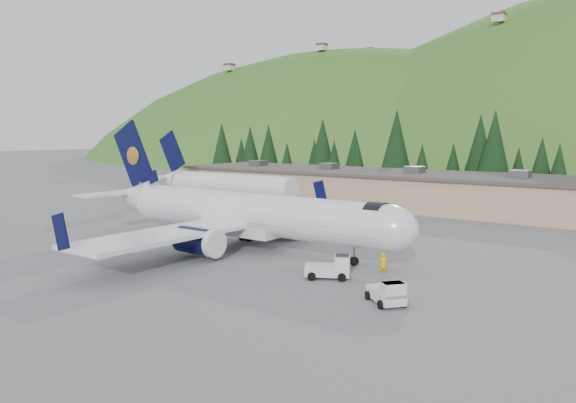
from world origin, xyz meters
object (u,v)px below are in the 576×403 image
Objects in this scene: terminal_building at (384,188)px; ramp_worker at (383,264)px; baggage_tug_a at (332,268)px; baggage_tug_b at (388,293)px; airliner at (242,214)px; second_airliner at (218,184)px.

terminal_building reaches higher than ramp_worker.
baggage_tug_b is at bearing -57.58° from baggage_tug_a.
airliner is at bearing 131.32° from baggage_tug_a.
terminal_building is 44.36m from ramp_worker.
baggage_tug_b is at bearing 90.41° from ramp_worker.
second_airliner reaches higher than baggage_tug_a.
terminal_building is (-23.41, 46.20, 1.88)m from baggage_tug_b.
baggage_tug_b is (6.45, -3.52, -0.07)m from baggage_tug_a.
airliner reaches higher than baggage_tug_b.
baggage_tug_a is (13.05, -4.68, -2.52)m from airliner.
airliner reaches higher than second_airliner.
baggage_tug_a is 0.05× the size of terminal_building.
ramp_worker is (2.84, 3.02, 0.11)m from baggage_tug_a.
terminal_building is (19.91, 16.00, -0.70)m from second_airliner.
terminal_building is at bearing 82.73° from baggage_tug_a.
airliner is 0.53× the size of terminal_building.
airliner is 14.09m from baggage_tug_a.
baggage_tug_b is (19.50, -8.20, -2.59)m from airliner.
baggage_tug_a is 45.96m from terminal_building.
terminal_building reaches higher than baggage_tug_b.
baggage_tug_a is at bearing -169.41° from baggage_tug_b.
airliner is 38.20m from terminal_building.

